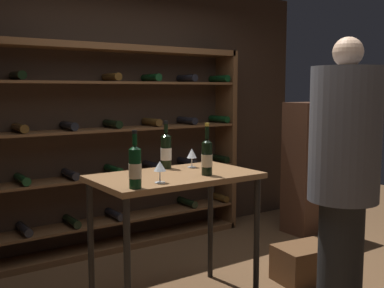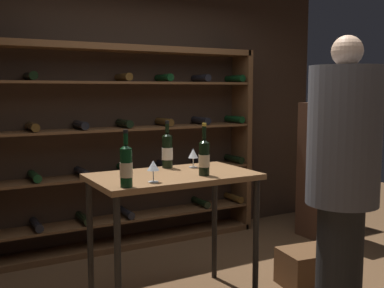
# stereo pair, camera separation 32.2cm
# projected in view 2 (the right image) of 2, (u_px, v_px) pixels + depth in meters

# --- Properties ---
(back_wall) EXTENTS (4.63, 0.10, 2.69)m
(back_wall) POSITION_uv_depth(u_px,v_px,m) (136.00, 112.00, 4.87)
(back_wall) COLOR #332319
(back_wall) RESTS_ON ground
(wine_rack) EXTENTS (2.88, 0.32, 2.00)m
(wine_rack) POSITION_uv_depth(u_px,v_px,m) (126.00, 149.00, 4.63)
(wine_rack) COLOR brown
(wine_rack) RESTS_ON ground
(tasting_table) EXTENTS (1.16, 0.67, 0.98)m
(tasting_table) POSITION_uv_depth(u_px,v_px,m) (173.00, 189.00, 3.34)
(tasting_table) COLOR brown
(tasting_table) RESTS_ON ground
(person_bystander_red_print) EXTENTS (0.47, 0.47, 1.92)m
(person_bystander_red_print) POSITION_uv_depth(u_px,v_px,m) (343.00, 169.00, 3.04)
(person_bystander_red_print) COLOR black
(person_bystander_red_print) RESTS_ON ground
(wine_crate) EXTENTS (0.52, 0.40, 0.29)m
(wine_crate) POSITION_uv_depth(u_px,v_px,m) (310.00, 267.00, 3.78)
(wine_crate) COLOR brown
(wine_crate) RESTS_ON ground
(display_cabinet) EXTENTS (0.44, 0.36, 1.44)m
(display_cabinet) POSITION_uv_depth(u_px,v_px,m) (323.00, 170.00, 5.01)
(display_cabinet) COLOR #4C2D1E
(display_cabinet) RESTS_ON ground
(wine_bottle_green_slim) EXTENTS (0.08, 0.08, 0.37)m
(wine_bottle_green_slim) POSITION_uv_depth(u_px,v_px,m) (204.00, 157.00, 3.25)
(wine_bottle_green_slim) COLOR black
(wine_bottle_green_slim) RESTS_ON tasting_table
(wine_bottle_red_label) EXTENTS (0.08, 0.08, 0.36)m
(wine_bottle_red_label) POSITION_uv_depth(u_px,v_px,m) (126.00, 166.00, 2.86)
(wine_bottle_red_label) COLOR black
(wine_bottle_red_label) RESTS_ON tasting_table
(wine_bottle_black_capsule) EXTENTS (0.08, 0.08, 0.36)m
(wine_bottle_black_capsule) POSITION_uv_depth(u_px,v_px,m) (167.00, 150.00, 3.56)
(wine_bottle_black_capsule) COLOR black
(wine_bottle_black_capsule) RESTS_ON tasting_table
(wine_glass_stemmed_left) EXTENTS (0.08, 0.08, 0.14)m
(wine_glass_stemmed_left) POSITION_uv_depth(u_px,v_px,m) (153.00, 167.00, 3.01)
(wine_glass_stemmed_left) COLOR silver
(wine_glass_stemmed_left) RESTS_ON tasting_table
(wine_glass_stemmed_center) EXTENTS (0.08, 0.08, 0.15)m
(wine_glass_stemmed_center) POSITION_uv_depth(u_px,v_px,m) (193.00, 154.00, 3.58)
(wine_glass_stemmed_center) COLOR silver
(wine_glass_stemmed_center) RESTS_ON tasting_table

